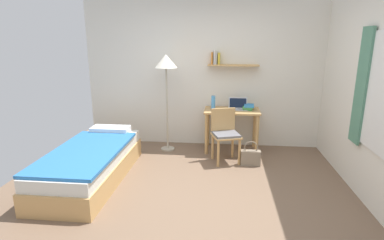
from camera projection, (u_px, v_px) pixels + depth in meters
ground_plane at (198, 195)px, 3.87m from camera, size 5.28×5.28×0.00m
wall_back at (208, 74)px, 5.48m from camera, size 4.40×0.27×2.60m
wall_right at (383, 97)px, 3.34m from camera, size 0.10×4.40×2.60m
bed at (91, 163)px, 4.27m from camera, size 0.88×2.05×0.54m
desk at (232, 118)px, 5.31m from camera, size 0.94×0.55×0.73m
desk_chair at (225, 132)px, 4.87m from camera, size 0.51×0.50×0.84m
standing_lamp at (166, 67)px, 5.12m from camera, size 0.38×0.38×1.67m
laptop at (238, 106)px, 5.31m from camera, size 0.33×0.21×0.20m
water_bottle at (213, 103)px, 5.29m from camera, size 0.07×0.07×0.24m
book_stack at (248, 107)px, 5.27m from camera, size 0.20×0.26×0.09m
handbag at (251, 157)px, 4.77m from camera, size 0.30×0.11×0.39m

